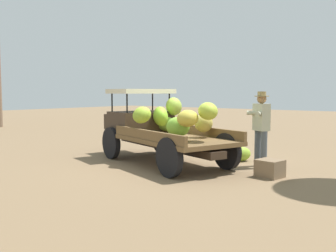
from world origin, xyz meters
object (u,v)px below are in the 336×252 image
truck (157,126)px  wooden_crate (270,168)px  farmer (261,124)px  loose_banana_bunch (241,154)px

truck → wooden_crate: 3.18m
farmer → loose_banana_bunch: size_ratio=3.15×
truck → wooden_crate: bearing=-161.9°
truck → loose_banana_bunch: 2.28m
farmer → loose_banana_bunch: 1.19m
farmer → loose_banana_bunch: farmer is taller
truck → loose_banana_bunch: bearing=-124.1°
wooden_crate → loose_banana_bunch: size_ratio=0.87×
wooden_crate → farmer: bearing=-55.0°
farmer → wooden_crate: farmer is taller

